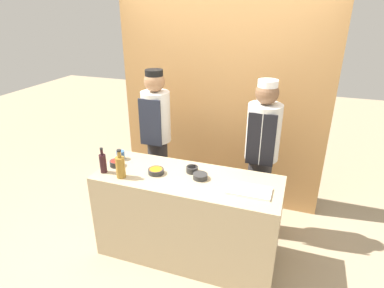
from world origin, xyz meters
name	(u,v)px	position (x,y,z in m)	size (l,w,h in m)	color
ground_plane	(188,252)	(0.00, 0.00, 0.00)	(14.00, 14.00, 0.00)	tan
cabinet_wall	(221,107)	(0.00, 1.20, 1.20)	(2.46, 0.18, 2.40)	#B7844C
counter	(188,217)	(0.00, 0.00, 0.44)	(1.72, 0.65, 0.88)	tan
sauce_bowl_brown	(192,169)	(0.01, 0.11, 0.91)	(0.11, 0.11, 0.06)	#2D2D2D
sauce_bowl_red	(116,163)	(-0.73, -0.02, 0.91)	(0.13, 0.13, 0.05)	#2D2D2D
sauce_bowl_green	(200,176)	(0.12, 0.02, 0.91)	(0.13, 0.13, 0.05)	#2D2D2D
sauce_bowl_orange	(156,171)	(-0.30, -0.03, 0.91)	(0.15, 0.15, 0.05)	#2D2D2D
cutting_board	(249,191)	(0.58, -0.06, 0.89)	(0.37, 0.20, 0.02)	white
bottle_vinegar	(120,167)	(-0.57, -0.19, 0.99)	(0.09, 0.09, 0.28)	olive
bottle_wine	(103,163)	(-0.78, -0.17, 0.98)	(0.06, 0.06, 0.25)	black
cup_blue	(121,155)	(-0.78, 0.13, 0.92)	(0.08, 0.08, 0.09)	#386093
chef_left	(157,138)	(-0.58, 0.60, 0.96)	(0.31, 0.31, 1.72)	#28282D
chef_right	(261,155)	(0.58, 0.60, 0.93)	(0.33, 0.33, 1.70)	#28282D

